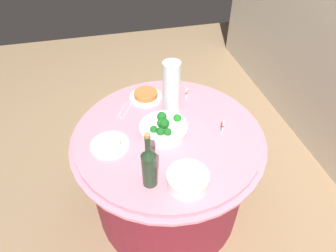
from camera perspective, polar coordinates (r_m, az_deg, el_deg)
name	(u,v)px	position (r m, az deg, el deg)	size (l,w,h in m)	color
ground_plane	(168,203)	(2.33, 0.00, -14.50)	(6.00, 6.00, 0.00)	#9E7F5B
buffet_table	(168,171)	(2.03, 0.00, -8.69)	(1.16, 1.16, 0.74)	maroon
broccoli_bowl	(164,128)	(1.72, -0.86, -0.43)	(0.28, 0.28, 0.11)	white
plate_stack	(188,179)	(1.49, 3.81, -10.19)	(0.21, 0.21, 0.07)	white
wine_bottle	(149,166)	(1.42, -3.63, -7.64)	(0.07, 0.07, 0.34)	#233A24
decorative_fruit_vase	(172,90)	(1.83, 0.70, 6.88)	(0.11, 0.11, 0.34)	silver
serving_tongs	(124,111)	(1.92, -8.35, 2.92)	(0.16, 0.11, 0.01)	silver
food_plate_peanuts	(146,95)	(2.01, -4.28, 5.87)	(0.22, 0.22, 0.04)	white
food_plate_rice	(110,144)	(1.70, -11.09, -3.40)	(0.22, 0.22, 0.04)	white
label_placard_front	(223,125)	(1.79, 10.49, 0.10)	(0.05, 0.03, 0.05)	white
label_placard_mid	(187,93)	(2.01, 3.63, 6.33)	(0.05, 0.03, 0.05)	white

